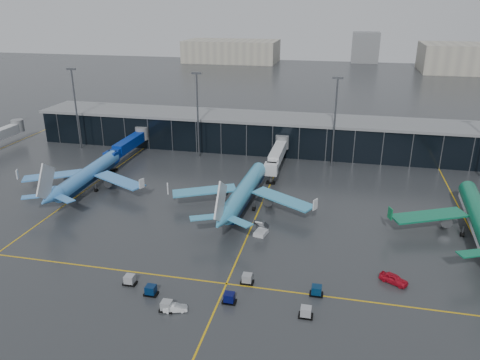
% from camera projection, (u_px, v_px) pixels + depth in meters
% --- Properties ---
extents(ground, '(600.00, 600.00, 0.00)m').
position_uv_depth(ground, '(197.00, 237.00, 94.88)').
color(ground, '#282B2D').
rests_on(ground, ground).
extents(terminal_pier, '(142.00, 17.00, 10.70)m').
position_uv_depth(terminal_pier, '(255.00, 132.00, 149.36)').
color(terminal_pier, black).
rests_on(terminal_pier, ground).
extents(jet_bridges, '(94.00, 27.50, 7.20)m').
position_uv_depth(jet_bridges, '(128.00, 145.00, 139.47)').
color(jet_bridges, '#595B60').
rests_on(jet_bridges, ground).
extents(flood_masts, '(203.00, 0.50, 25.50)m').
position_uv_depth(flood_masts, '(264.00, 116.00, 134.39)').
color(flood_masts, '#595B60').
rests_on(flood_masts, ground).
extents(distant_hangars, '(260.00, 71.00, 22.00)m').
position_uv_depth(distant_hangars, '(381.00, 55.00, 327.41)').
color(distant_hangars, '#B2AD99').
rests_on(distant_hangars, ground).
extents(taxi_lines, '(220.00, 120.00, 0.02)m').
position_uv_depth(taxi_lines, '(255.00, 219.00, 102.50)').
color(taxi_lines, gold).
rests_on(taxi_lines, ground).
extents(airliner_arkefly, '(35.38, 40.00, 12.00)m').
position_uv_depth(airliner_arkefly, '(87.00, 166.00, 117.17)').
color(airliner_arkefly, '#438CDC').
rests_on(airliner_arkefly, ground).
extents(airliner_klm_near, '(37.07, 41.73, 12.32)m').
position_uv_depth(airliner_klm_near, '(245.00, 181.00, 106.82)').
color(airliner_klm_near, '#3C99C5').
rests_on(airliner_klm_near, ground).
extents(baggage_carts, '(33.19, 11.60, 1.70)m').
position_uv_depth(baggage_carts, '(220.00, 294.00, 75.23)').
color(baggage_carts, black).
rests_on(baggage_carts, ground).
extents(mobile_airstair, '(2.81, 3.58, 3.45)m').
position_uv_depth(mobile_airstair, '(261.00, 231.00, 95.56)').
color(mobile_airstair, silver).
rests_on(mobile_airstair, ground).
extents(service_van_red, '(5.15, 4.08, 1.64)m').
position_uv_depth(service_van_red, '(394.00, 279.00, 79.14)').
color(service_van_red, red).
rests_on(service_van_red, ground).
extents(service_van_white, '(3.94, 2.36, 1.23)m').
position_uv_depth(service_van_white, '(175.00, 308.00, 72.02)').
color(service_van_white, silver).
rests_on(service_van_white, ground).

